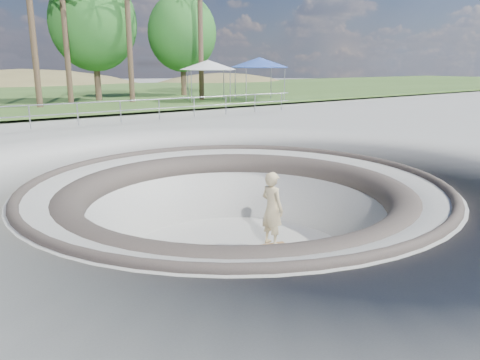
{
  "coord_description": "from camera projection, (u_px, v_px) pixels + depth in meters",
  "views": [
    {
      "loc": [
        -6.53,
        -9.03,
        2.85
      ],
      "look_at": [
        0.5,
        0.52,
        -0.1
      ],
      "focal_mm": 35.0,
      "sensor_mm": 36.0,
      "label": 1
    }
  ],
  "objects": [
    {
      "name": "skate_bowl",
      "position": [
        236.0,
        252.0,
        11.95
      ],
      "size": [
        14.0,
        14.0,
        4.1
      ],
      "color": "#AFB0AA",
      "rests_on": "ground"
    },
    {
      "name": "canopy_white",
      "position": [
        208.0,
        65.0,
        32.56
      ],
      "size": [
        5.09,
        5.09,
        2.83
      ],
      "color": "gray",
      "rests_on": "ground"
    },
    {
      "name": "skater",
      "position": [
        272.0,
        209.0,
        12.2
      ],
      "size": [
        0.52,
        0.75,
        1.98
      ],
      "primitive_type": "imported",
      "rotation": [
        0.0,
        0.0,
        1.63
      ],
      "color": "#CFB786",
      "rests_on": "skateboard"
    },
    {
      "name": "safety_railing",
      "position": [
        78.0,
        114.0,
        20.72
      ],
      "size": [
        25.0,
        0.06,
        1.03
      ],
      "color": "gray",
      "rests_on": "ground"
    },
    {
      "name": "canopy_blue",
      "position": [
        259.0,
        63.0,
        33.55
      ],
      "size": [
        5.62,
        5.62,
        3.03
      ],
      "color": "gray",
      "rests_on": "ground"
    },
    {
      "name": "bushy_tree_mid",
      "position": [
        93.0,
        23.0,
        32.59
      ],
      "size": [
        6.08,
        5.53,
        8.78
      ],
      "color": "brown",
      "rests_on": "ground"
    },
    {
      "name": "skateboard",
      "position": [
        271.0,
        245.0,
        12.44
      ],
      "size": [
        0.8,
        0.4,
        0.08
      ],
      "color": "olive",
      "rests_on": "ground"
    },
    {
      "name": "distant_hills",
      "position": [
        0.0,
        143.0,
        60.05
      ],
      "size": [
        103.2,
        45.0,
        28.6
      ],
      "color": "brown",
      "rests_on": "ground"
    },
    {
      "name": "ground",
      "position": [
        236.0,
        183.0,
        11.51
      ],
      "size": [
        180.0,
        180.0,
        0.0
      ],
      "primitive_type": "plane",
      "color": "#AFB0AA",
      "rests_on": "ground"
    },
    {
      "name": "bushy_tree_right",
      "position": [
        182.0,
        33.0,
        38.25
      ],
      "size": [
        5.73,
        5.21,
        8.26
      ],
      "color": "brown",
      "rests_on": "ground"
    }
  ]
}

